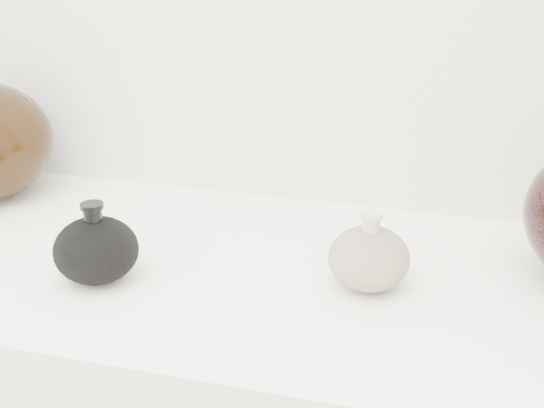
# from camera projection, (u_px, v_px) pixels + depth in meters

# --- Properties ---
(black_gourd_vase) EXTENTS (0.13, 0.13, 0.11)m
(black_gourd_vase) POSITION_uv_depth(u_px,v_px,m) (96.00, 249.00, 0.95)
(black_gourd_vase) COLOR black
(black_gourd_vase) RESTS_ON display_counter
(cream_gourd_vase) EXTENTS (0.12, 0.12, 0.10)m
(cream_gourd_vase) POSITION_uv_depth(u_px,v_px,m) (369.00, 258.00, 0.93)
(cream_gourd_vase) COLOR beige
(cream_gourd_vase) RESTS_ON display_counter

